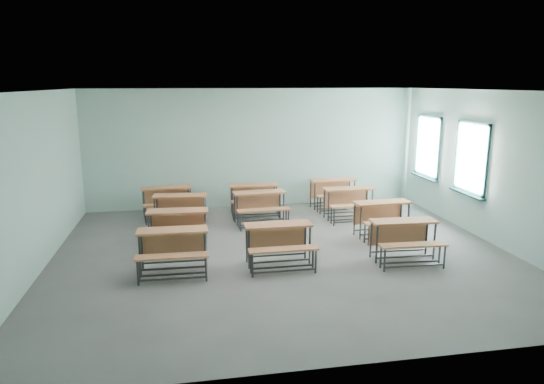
{
  "coord_description": "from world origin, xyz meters",
  "views": [
    {
      "loc": [
        -1.84,
        -9.0,
        3.34
      ],
      "look_at": [
        -0.01,
        1.2,
        1.0
      ],
      "focal_mm": 32.0,
      "sensor_mm": 36.0,
      "label": 1
    }
  ],
  "objects_px": {
    "desk_unit_r3c1": "(254,195)",
    "desk_unit_r1c0": "(177,224)",
    "desk_unit_r0c2": "(405,235)",
    "desk_unit_r2c0": "(180,207)",
    "desk_unit_r2c1": "(260,203)",
    "desk_unit_r2c2": "(350,199)",
    "desk_unit_r3c0": "(167,198)",
    "desk_unit_r1c2": "(384,214)",
    "desk_unit_r3c2": "(334,189)",
    "desk_unit_r0c1": "(279,239)",
    "desk_unit_r0c0": "(173,245)"
  },
  "relations": [
    {
      "from": "desk_unit_r1c2",
      "to": "desk_unit_r2c1",
      "type": "distance_m",
      "value": 2.93
    },
    {
      "from": "desk_unit_r1c0",
      "to": "desk_unit_r2c1",
      "type": "xyz_separation_m",
      "value": [
        1.94,
        1.43,
        0.0
      ]
    },
    {
      "from": "desk_unit_r1c0",
      "to": "desk_unit_r3c2",
      "type": "xyz_separation_m",
      "value": [
        4.14,
        2.56,
        0.0
      ]
    },
    {
      "from": "desk_unit_r2c1",
      "to": "desk_unit_r3c1",
      "type": "bearing_deg",
      "value": 87.28
    },
    {
      "from": "desk_unit_r0c2",
      "to": "desk_unit_r2c2",
      "type": "distance_m",
      "value": 2.97
    },
    {
      "from": "desk_unit_r1c0",
      "to": "desk_unit_r3c0",
      "type": "distance_m",
      "value": 2.4
    },
    {
      "from": "desk_unit_r3c1",
      "to": "desk_unit_r1c0",
      "type": "bearing_deg",
      "value": -128.25
    },
    {
      "from": "desk_unit_r1c2",
      "to": "desk_unit_r3c1",
      "type": "distance_m",
      "value": 3.46
    },
    {
      "from": "desk_unit_r2c0",
      "to": "desk_unit_r3c0",
      "type": "relative_size",
      "value": 0.98
    },
    {
      "from": "desk_unit_r0c2",
      "to": "desk_unit_r2c2",
      "type": "relative_size",
      "value": 1.01
    },
    {
      "from": "desk_unit_r1c2",
      "to": "desk_unit_r2c1",
      "type": "relative_size",
      "value": 1.0
    },
    {
      "from": "desk_unit_r1c0",
      "to": "desk_unit_r2c2",
      "type": "bearing_deg",
      "value": 22.65
    },
    {
      "from": "desk_unit_r3c0",
      "to": "desk_unit_r3c1",
      "type": "xyz_separation_m",
      "value": [
        2.2,
        -0.08,
        0.0
      ]
    },
    {
      "from": "desk_unit_r1c2",
      "to": "desk_unit_r3c2",
      "type": "xyz_separation_m",
      "value": [
        -0.32,
        2.61,
        0.0
      ]
    },
    {
      "from": "desk_unit_r0c0",
      "to": "desk_unit_r1c2",
      "type": "height_order",
      "value": "same"
    },
    {
      "from": "desk_unit_r0c2",
      "to": "desk_unit_r3c1",
      "type": "height_order",
      "value": "same"
    },
    {
      "from": "desk_unit_r2c2",
      "to": "desk_unit_r3c1",
      "type": "bearing_deg",
      "value": 157.72
    },
    {
      "from": "desk_unit_r1c0",
      "to": "desk_unit_r2c2",
      "type": "xyz_separation_m",
      "value": [
        4.2,
        1.44,
        0.0
      ]
    },
    {
      "from": "desk_unit_r1c2",
      "to": "desk_unit_r2c2",
      "type": "relative_size",
      "value": 1.02
    },
    {
      "from": "desk_unit_r0c2",
      "to": "desk_unit_r3c1",
      "type": "distance_m",
      "value": 4.49
    },
    {
      "from": "desk_unit_r0c2",
      "to": "desk_unit_r1c2",
      "type": "relative_size",
      "value": 0.99
    },
    {
      "from": "desk_unit_r0c1",
      "to": "desk_unit_r0c2",
      "type": "bearing_deg",
      "value": -4.6
    },
    {
      "from": "desk_unit_r3c2",
      "to": "desk_unit_r2c0",
      "type": "bearing_deg",
      "value": -168.77
    },
    {
      "from": "desk_unit_r0c1",
      "to": "desk_unit_r3c1",
      "type": "height_order",
      "value": "same"
    },
    {
      "from": "desk_unit_r0c2",
      "to": "desk_unit_r2c1",
      "type": "xyz_separation_m",
      "value": [
        -2.33,
        2.95,
        0.0
      ]
    },
    {
      "from": "desk_unit_r1c0",
      "to": "desk_unit_r3c0",
      "type": "bearing_deg",
      "value": 100.29
    },
    {
      "from": "desk_unit_r3c0",
      "to": "desk_unit_r3c1",
      "type": "relative_size",
      "value": 1.06
    },
    {
      "from": "desk_unit_r0c0",
      "to": "desk_unit_r3c2",
      "type": "distance_m",
      "value": 5.75
    },
    {
      "from": "desk_unit_r0c1",
      "to": "desk_unit_r1c0",
      "type": "bearing_deg",
      "value": 144.29
    },
    {
      "from": "desk_unit_r2c0",
      "to": "desk_unit_r3c1",
      "type": "relative_size",
      "value": 1.04
    },
    {
      "from": "desk_unit_r2c1",
      "to": "desk_unit_r2c2",
      "type": "distance_m",
      "value": 2.26
    },
    {
      "from": "desk_unit_r1c0",
      "to": "desk_unit_r2c0",
      "type": "relative_size",
      "value": 0.98
    },
    {
      "from": "desk_unit_r0c2",
      "to": "desk_unit_r3c1",
      "type": "relative_size",
      "value": 1.01
    },
    {
      "from": "desk_unit_r2c2",
      "to": "desk_unit_r3c0",
      "type": "height_order",
      "value": "same"
    },
    {
      "from": "desk_unit_r2c2",
      "to": "desk_unit_r1c0",
      "type": "bearing_deg",
      "value": -162.6
    },
    {
      "from": "desk_unit_r1c2",
      "to": "desk_unit_r2c1",
      "type": "bearing_deg",
      "value": 146.06
    },
    {
      "from": "desk_unit_r2c1",
      "to": "desk_unit_r2c2",
      "type": "xyz_separation_m",
      "value": [
        2.26,
        0.01,
        0.0
      ]
    },
    {
      "from": "desk_unit_r3c1",
      "to": "desk_unit_r3c2",
      "type": "xyz_separation_m",
      "value": [
        2.22,
        0.26,
        0.0
      ]
    },
    {
      "from": "desk_unit_r1c2",
      "to": "desk_unit_r3c1",
      "type": "height_order",
      "value": "same"
    },
    {
      "from": "desk_unit_r1c2",
      "to": "desk_unit_r2c2",
      "type": "bearing_deg",
      "value": 96.48
    },
    {
      "from": "desk_unit_r1c2",
      "to": "desk_unit_r2c0",
      "type": "bearing_deg",
      "value": 158.12
    },
    {
      "from": "desk_unit_r0c0",
      "to": "desk_unit_r2c0",
      "type": "relative_size",
      "value": 0.95
    },
    {
      "from": "desk_unit_r0c0",
      "to": "desk_unit_r3c0",
      "type": "distance_m",
      "value": 3.73
    },
    {
      "from": "desk_unit_r1c0",
      "to": "desk_unit_r2c2",
      "type": "relative_size",
      "value": 1.02
    },
    {
      "from": "desk_unit_r2c0",
      "to": "desk_unit_r0c0",
      "type": "bearing_deg",
      "value": -86.46
    },
    {
      "from": "desk_unit_r3c0",
      "to": "desk_unit_r3c1",
      "type": "height_order",
      "value": "same"
    },
    {
      "from": "desk_unit_r2c0",
      "to": "desk_unit_r1c2",
      "type": "bearing_deg",
      "value": -12.39
    },
    {
      "from": "desk_unit_r2c2",
      "to": "desk_unit_r3c0",
      "type": "bearing_deg",
      "value": 166.59
    },
    {
      "from": "desk_unit_r0c0",
      "to": "desk_unit_r1c2",
      "type": "relative_size",
      "value": 0.97
    },
    {
      "from": "desk_unit_r3c1",
      "to": "desk_unit_r0c2",
      "type": "bearing_deg",
      "value": -56.89
    }
  ]
}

